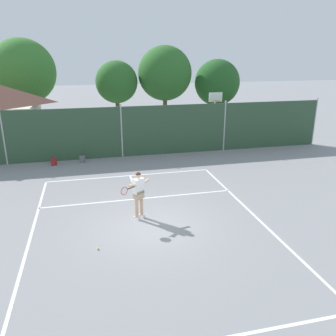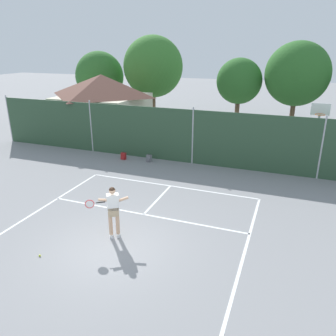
% 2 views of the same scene
% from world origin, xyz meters
% --- Properties ---
extents(ground_plane, '(120.00, 120.00, 0.00)m').
position_xyz_m(ground_plane, '(0.00, 0.00, 0.00)').
color(ground_plane, gray).
extents(court_markings, '(8.30, 11.10, 0.01)m').
position_xyz_m(court_markings, '(0.00, 0.65, 0.00)').
color(court_markings, white).
rests_on(court_markings, ground).
extents(chainlink_fence, '(26.09, 0.09, 3.17)m').
position_xyz_m(chainlink_fence, '(-0.00, 9.00, 1.51)').
color(chainlink_fence, '#2D4C33').
rests_on(chainlink_fence, ground).
extents(basketball_hoop, '(0.90, 0.67, 3.55)m').
position_xyz_m(basketball_hoop, '(6.26, 10.18, 2.31)').
color(basketball_hoop, '#9E9EA3').
rests_on(basketball_hoop, ground).
extents(treeline_backdrop, '(26.08, 4.61, 7.13)m').
position_xyz_m(treeline_backdrop, '(-1.65, 19.09, 4.02)').
color(treeline_backdrop, brown).
rests_on(treeline_backdrop, ground).
extents(tennis_player, '(1.18, 0.91, 1.85)m').
position_xyz_m(tennis_player, '(-0.27, 0.66, 1.11)').
color(tennis_player, silver).
rests_on(tennis_player, ground).
extents(tennis_ball, '(0.07, 0.07, 0.07)m').
position_xyz_m(tennis_ball, '(-1.89, -1.21, 0.03)').
color(tennis_ball, '#CCE033').
rests_on(tennis_ball, ground).
extents(backpack_red, '(0.29, 0.25, 0.46)m').
position_xyz_m(backpack_red, '(-3.93, 8.20, 0.19)').
color(backpack_red, maroon).
rests_on(backpack_red, ground).
extents(backpack_grey, '(0.31, 0.28, 0.46)m').
position_xyz_m(backpack_grey, '(-2.37, 8.36, 0.19)').
color(backpack_grey, slate).
rests_on(backpack_grey, ground).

